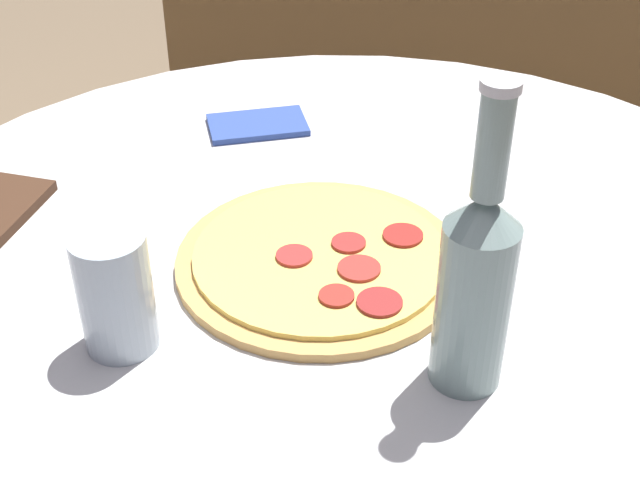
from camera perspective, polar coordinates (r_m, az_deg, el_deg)
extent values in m
cylinder|color=silver|center=(0.88, 1.96, -2.73)|extent=(1.10, 1.10, 0.02)
cylinder|color=tan|center=(0.89, 0.00, -0.78)|extent=(0.29, 0.29, 0.01)
cylinder|color=#EACC60|center=(0.89, 0.00, -0.37)|extent=(0.25, 0.25, 0.01)
cylinder|color=maroon|center=(0.83, 0.87, -2.98)|extent=(0.03, 0.03, 0.00)
cylinder|color=maroon|center=(0.82, 3.83, -3.42)|extent=(0.04, 0.04, 0.00)
cylinder|color=#A12926|center=(0.89, 1.85, 0.40)|extent=(0.03, 0.03, 0.00)
cylinder|color=#A92D2A|center=(0.88, -1.60, -0.34)|extent=(0.04, 0.04, 0.00)
cylinder|color=#A43029|center=(0.86, 2.53, -1.23)|extent=(0.04, 0.04, 0.00)
cylinder|color=maroon|center=(0.91, 5.33, 0.88)|extent=(0.04, 0.04, 0.00)
cylinder|color=gray|center=(0.73, 9.74, -3.61)|extent=(0.06, 0.06, 0.15)
cone|color=gray|center=(0.68, 10.50, 2.35)|extent=(0.06, 0.06, 0.03)
cylinder|color=gray|center=(0.65, 11.03, 6.53)|extent=(0.03, 0.03, 0.09)
cylinder|color=silver|center=(0.63, 11.51, 10.25)|extent=(0.03, 0.03, 0.01)
cylinder|color=#ADBCC6|center=(0.79, -12.97, -2.69)|extent=(0.07, 0.07, 0.12)
cube|color=#334C99|center=(1.14, -4.02, 7.93)|extent=(0.14, 0.13, 0.01)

